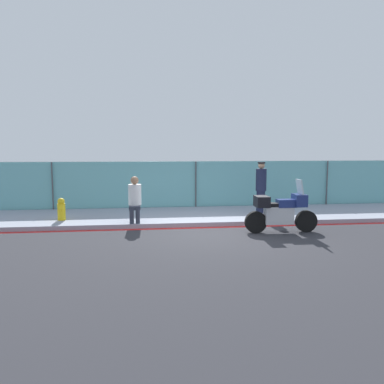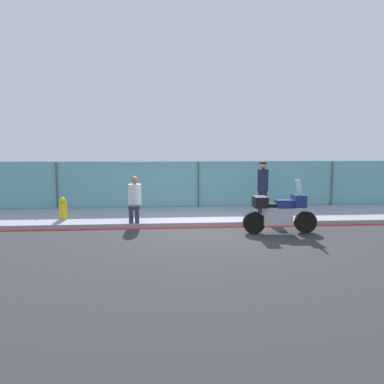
{
  "view_description": "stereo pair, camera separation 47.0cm",
  "coord_description": "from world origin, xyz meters",
  "px_view_note": "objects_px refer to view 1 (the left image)",
  "views": [
    {
      "loc": [
        -1.86,
        -10.13,
        2.36
      ],
      "look_at": [
        -0.44,
        1.5,
        0.99
      ],
      "focal_mm": 35.0,
      "sensor_mm": 36.0,
      "label": 1
    },
    {
      "loc": [
        -1.39,
        -10.17,
        2.36
      ],
      "look_at": [
        -0.44,
        1.5,
        0.99
      ],
      "focal_mm": 35.0,
      "sensor_mm": 36.0,
      "label": 2
    }
  ],
  "objects_px": {
    "fire_hydrant": "(61,209)",
    "person_seated_on_curb": "(135,197)",
    "motorcycle": "(281,211)",
    "officer_standing": "(261,187)"
  },
  "relations": [
    {
      "from": "fire_hydrant",
      "to": "person_seated_on_curb",
      "type": "bearing_deg",
      "value": -11.16
    },
    {
      "from": "person_seated_on_curb",
      "to": "fire_hydrant",
      "type": "relative_size",
      "value": 1.98
    },
    {
      "from": "motorcycle",
      "to": "officer_standing",
      "type": "relative_size",
      "value": 1.18
    },
    {
      "from": "motorcycle",
      "to": "person_seated_on_curb",
      "type": "relative_size",
      "value": 1.51
    },
    {
      "from": "officer_standing",
      "to": "fire_hydrant",
      "type": "height_order",
      "value": "officer_standing"
    },
    {
      "from": "officer_standing",
      "to": "fire_hydrant",
      "type": "distance_m",
      "value": 6.63
    },
    {
      "from": "fire_hydrant",
      "to": "motorcycle",
      "type": "bearing_deg",
      "value": -16.65
    },
    {
      "from": "fire_hydrant",
      "to": "officer_standing",
      "type": "bearing_deg",
      "value": 5.37
    },
    {
      "from": "motorcycle",
      "to": "fire_hydrant",
      "type": "distance_m",
      "value": 6.64
    },
    {
      "from": "officer_standing",
      "to": "person_seated_on_curb",
      "type": "bearing_deg",
      "value": -166.05
    }
  ]
}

